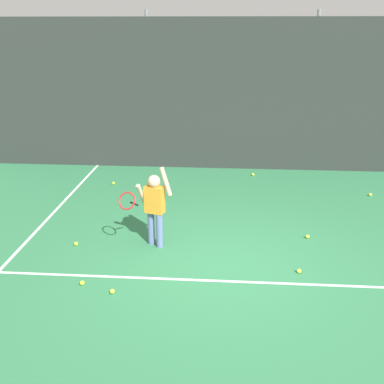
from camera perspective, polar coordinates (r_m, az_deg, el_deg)
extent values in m
plane|color=#2D7247|center=(7.14, 4.10, -9.12)|extent=(20.00, 20.00, 0.00)
cube|color=white|center=(6.79, 4.07, -10.70)|extent=(9.00, 0.05, 0.00)
cube|color=white|center=(8.68, -18.47, -4.67)|extent=(0.05, 9.00, 0.00)
cube|color=#282D2B|center=(11.55, 4.56, 11.48)|extent=(12.06, 0.08, 3.59)
cylinder|color=slate|center=(11.76, -5.23, 11.98)|extent=(0.09, 0.09, 3.74)
cylinder|color=slate|center=(11.77, 14.36, 11.47)|extent=(0.09, 0.09, 3.74)
cylinder|color=slate|center=(7.76, -4.96, -4.28)|extent=(0.11, 0.11, 0.58)
cylinder|color=slate|center=(7.64, -3.94, -4.66)|extent=(0.11, 0.11, 0.58)
cube|color=orange|center=(7.50, -4.56, -0.92)|extent=(0.34, 0.25, 0.44)
sphere|color=tan|center=(7.40, -4.62, 1.29)|extent=(0.20, 0.20, 0.20)
cylinder|color=tan|center=(7.33, -3.19, 1.29)|extent=(0.22, 0.13, 0.46)
cylinder|color=tan|center=(7.51, -6.10, -0.39)|extent=(0.15, 0.30, 0.43)
cylinder|color=black|center=(7.49, -7.01, -1.43)|extent=(0.10, 0.24, 0.15)
torus|color=red|center=(7.26, -7.87, -1.05)|extent=(0.32, 0.24, 0.26)
sphere|color=#CCE033|center=(10.62, 20.75, -0.30)|extent=(0.07, 0.07, 0.07)
sphere|color=#CCE033|center=(7.14, 12.83, -9.31)|extent=(0.07, 0.07, 0.07)
sphere|color=#CCE033|center=(10.80, -9.48, 1.06)|extent=(0.07, 0.07, 0.07)
sphere|color=#CCE033|center=(6.58, -9.62, -11.76)|extent=(0.07, 0.07, 0.07)
sphere|color=#CCE033|center=(11.35, 7.39, 2.10)|extent=(0.07, 0.07, 0.07)
sphere|color=#CCE033|center=(8.25, 13.80, -5.26)|extent=(0.07, 0.07, 0.07)
sphere|color=#CCE033|center=(6.85, -13.14, -10.65)|extent=(0.07, 0.07, 0.07)
sphere|color=#CCE033|center=(8.00, -13.85, -6.09)|extent=(0.07, 0.07, 0.07)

